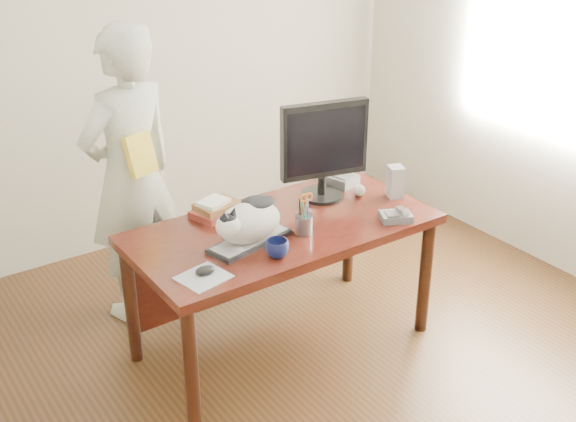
# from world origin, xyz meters

# --- Properties ---
(room) EXTENTS (4.50, 4.50, 4.50)m
(room) POSITION_xyz_m (0.00, 0.00, 1.35)
(room) COLOR black
(room) RESTS_ON ground
(desk) EXTENTS (1.60, 0.80, 0.75)m
(desk) POSITION_xyz_m (0.00, 0.68, 0.60)
(desk) COLOR black
(desk) RESTS_ON ground
(keyboard) EXTENTS (0.47, 0.26, 0.03)m
(keyboard) POSITION_xyz_m (-0.25, 0.52, 0.76)
(keyboard) COLOR black
(keyboard) RESTS_ON desk
(cat) EXTENTS (0.43, 0.29, 0.25)m
(cat) POSITION_xyz_m (-0.26, 0.52, 0.88)
(cat) COLOR white
(cat) RESTS_ON keyboard
(monitor) EXTENTS (0.50, 0.29, 0.56)m
(monitor) POSITION_xyz_m (0.37, 0.75, 1.07)
(monitor) COLOR black
(monitor) RESTS_ON desk
(pen_cup) EXTENTS (0.10, 0.10, 0.22)m
(pen_cup) POSITION_xyz_m (0.04, 0.46, 0.81)
(pen_cup) COLOR gray
(pen_cup) RESTS_ON desk
(mousepad) EXTENTS (0.25, 0.23, 0.00)m
(mousepad) POSITION_xyz_m (-0.60, 0.36, 0.75)
(mousepad) COLOR silver
(mousepad) RESTS_ON desk
(mouse) EXTENTS (0.11, 0.08, 0.04)m
(mouse) POSITION_xyz_m (-0.58, 0.38, 0.77)
(mouse) COLOR black
(mouse) RESTS_ON mousepad
(coffee_mug) EXTENTS (0.16, 0.16, 0.09)m
(coffee_mug) POSITION_xyz_m (-0.21, 0.33, 0.79)
(coffee_mug) COLOR #0E1238
(coffee_mug) RESTS_ON desk
(phone) EXTENTS (0.20, 0.17, 0.07)m
(phone) POSITION_xyz_m (0.53, 0.31, 0.77)
(phone) COLOR #5D5D61
(phone) RESTS_ON desk
(speaker) EXTENTS (0.11, 0.11, 0.18)m
(speaker) POSITION_xyz_m (0.73, 0.54, 0.84)
(speaker) COLOR #A2A2A5
(speaker) RESTS_ON desk
(baseball) EXTENTS (0.07, 0.07, 0.07)m
(baseball) POSITION_xyz_m (0.57, 0.66, 0.78)
(baseball) COLOR white
(baseball) RESTS_ON desk
(book_stack) EXTENTS (0.28, 0.24, 0.09)m
(book_stack) POSITION_xyz_m (-0.23, 0.90, 0.79)
(book_stack) COLOR #511A15
(book_stack) RESTS_ON desk
(calculator) EXTENTS (0.20, 0.23, 0.06)m
(calculator) POSITION_xyz_m (0.58, 0.86, 0.78)
(calculator) COLOR #5D5D61
(calculator) RESTS_ON desk
(person) EXTENTS (0.72, 0.57, 1.73)m
(person) POSITION_xyz_m (-0.49, 1.40, 0.86)
(person) COLOR white
(person) RESTS_ON ground
(held_book) EXTENTS (0.18, 0.14, 0.23)m
(held_book) POSITION_xyz_m (-0.49, 1.23, 1.05)
(held_book) COLOR yellow
(held_book) RESTS_ON person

